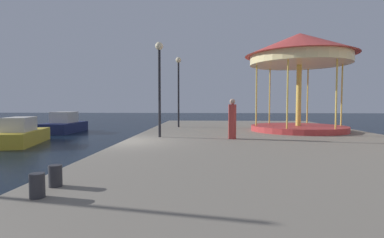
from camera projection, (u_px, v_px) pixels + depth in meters
ground_plane at (123, 160)px, 11.92m from camera, size 120.00×120.00×0.00m
quay_dock at (272, 152)px, 11.58m from camera, size 12.12×28.58×0.80m
motorboat_yellow at (22, 134)px, 16.48m from camera, size 2.75×4.82×1.57m
motorboat_navy at (64, 125)px, 23.43m from camera, size 2.16×4.24×1.67m
carousel at (299, 58)px, 15.99m from camera, size 5.98×5.98×5.42m
lamp_post_mid_promenade at (159, 72)px, 13.08m from camera, size 0.36×0.36×4.30m
lamp_post_far_end at (178, 80)px, 18.75m from camera, size 0.36×0.36×4.53m
bollard_center at (55, 176)px, 5.34m from camera, size 0.24×0.24×0.40m
bollard_south at (37, 186)px, 4.71m from camera, size 0.24×0.24×0.40m
person_mid_promenade at (232, 120)px, 12.55m from camera, size 0.34×0.34×1.74m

